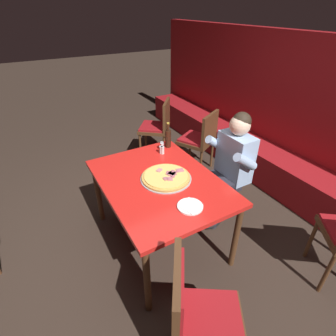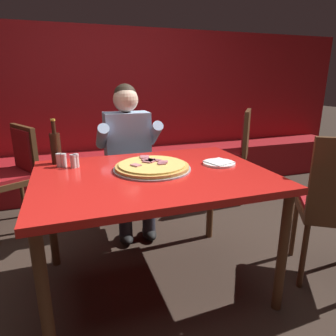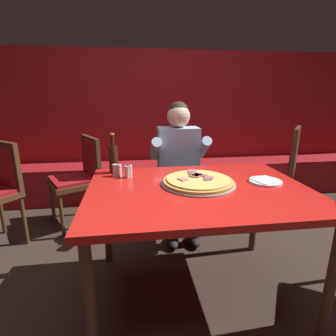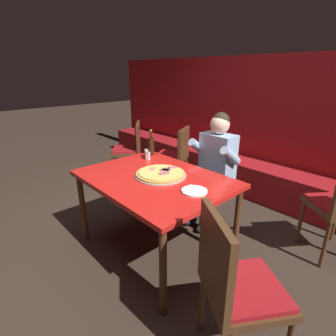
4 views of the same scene
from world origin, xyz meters
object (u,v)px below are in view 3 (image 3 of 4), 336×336
shaker_parmesan (115,171)px  shaker_red_pepper_flakes (127,172)px  pizza (198,181)px  dining_chair_side_aisle (281,163)px  plate_white_paper (265,181)px  beer_bottle (113,158)px  dining_chair_far_left (80,174)px  diner_seated_blue_shirt (180,165)px  main_dining_table (198,199)px  shaker_black_pepper (119,171)px  shaker_oregano (130,172)px

shaker_parmesan → shaker_red_pepper_flakes: same height
pizza → dining_chair_side_aisle: bearing=41.2°
plate_white_paper → beer_bottle: 1.07m
beer_bottle → shaker_red_pepper_flakes: bearing=-55.2°
dining_chair_far_left → shaker_red_pepper_flakes: bearing=-61.3°
beer_bottle → dining_chair_side_aisle: beer_bottle is taller
shaker_red_pepper_flakes → diner_seated_blue_shirt: 0.73m
shaker_parmesan → dining_chair_far_left: size_ratio=0.09×
plate_white_paper → main_dining_table: bearing=-175.5°
shaker_parmesan → dining_chair_side_aisle: size_ratio=0.09×
shaker_red_pepper_flakes → main_dining_table: bearing=-30.4°
shaker_red_pepper_flakes → dining_chair_side_aisle: size_ratio=0.09×
pizza → shaker_black_pepper: 0.56m
diner_seated_blue_shirt → beer_bottle: bearing=-144.1°
diner_seated_blue_shirt → shaker_parmesan: bearing=-138.0°
main_dining_table → shaker_parmesan: size_ratio=15.89×
pizza → shaker_parmesan: (-0.54, 0.25, 0.02)m
dining_chair_side_aisle → shaker_red_pepper_flakes: bearing=-152.3°
beer_bottle → shaker_oregano: size_ratio=3.40×
pizza → shaker_red_pepper_flakes: bearing=156.8°
main_dining_table → shaker_red_pepper_flakes: size_ratio=15.89×
shaker_black_pepper → diner_seated_blue_shirt: bearing=44.2°
pizza → shaker_oregano: bearing=155.0°
shaker_black_pepper → dining_chair_side_aisle: 1.96m
dining_chair_side_aisle → pizza: bearing=-138.8°
pizza → beer_bottle: (-0.55, 0.34, 0.09)m
shaker_red_pepper_flakes → shaker_oregano: size_ratio=1.00×
main_dining_table → shaker_parmesan: shaker_parmesan is taller
pizza → shaker_red_pepper_flakes: shaker_red_pepper_flakes is taller
shaker_parmesan → shaker_red_pepper_flakes: size_ratio=1.00×
pizza → dining_chair_far_left: 1.48m
dining_chair_far_left → pizza: bearing=-49.2°
shaker_oregano → dining_chair_side_aisle: bearing=27.7°
plate_white_paper → shaker_parmesan: (-0.98, 0.28, 0.03)m
main_dining_table → dining_chair_side_aisle: bearing=42.6°
dining_chair_far_left → shaker_oregano: bearing=-60.3°
dining_chair_side_aisle → shaker_parmesan: bearing=-154.8°
main_dining_table → beer_bottle: beer_bottle is taller
main_dining_table → shaker_black_pepper: (-0.50, 0.30, 0.11)m
main_dining_table → dining_chair_far_left: 1.51m
shaker_red_pepper_flakes → dining_chair_side_aisle: (1.69, 0.89, -0.22)m
beer_bottle → dining_chair_side_aisle: (1.79, 0.75, -0.29)m
shaker_oregano → dining_chair_far_left: bearing=119.7°
dining_chair_side_aisle → main_dining_table: bearing=-137.4°
pizza → shaker_red_pepper_flakes: 0.49m
shaker_oregano → dining_chair_side_aisle: 1.91m
main_dining_table → shaker_black_pepper: size_ratio=15.89×
main_dining_table → plate_white_paper: (0.46, 0.04, 0.08)m
pizza → shaker_oregano: size_ratio=5.54×
shaker_oregano → diner_seated_blue_shirt: diner_seated_blue_shirt is taller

